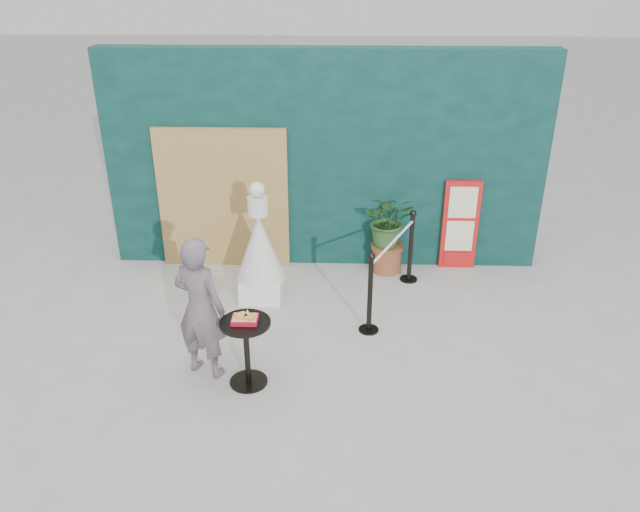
{
  "coord_description": "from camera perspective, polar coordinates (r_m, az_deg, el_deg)",
  "views": [
    {
      "loc": [
        0.21,
        -5.1,
        4.1
      ],
      "look_at": [
        0.0,
        1.2,
        1.0
      ],
      "focal_mm": 35.0,
      "sensor_mm": 36.0,
      "label": 1
    }
  ],
  "objects": [
    {
      "name": "woman",
      "position": [
        6.55,
        -10.9,
        -4.69
      ],
      "size": [
        0.68,
        0.57,
        1.58
      ],
      "primitive_type": "imported",
      "rotation": [
        0.0,
        0.0,
        2.76
      ],
      "color": "#665761",
      "rests_on": "ground"
    },
    {
      "name": "cafe_table",
      "position": [
        6.47,
        -6.75,
        -7.88
      ],
      "size": [
        0.52,
        0.52,
        0.75
      ],
      "color": "black",
      "rests_on": "ground"
    },
    {
      "name": "menu_board",
      "position": [
        8.92,
        12.68,
        2.77
      ],
      "size": [
        0.5,
        0.07,
        1.3
      ],
      "color": "red",
      "rests_on": "ground"
    },
    {
      "name": "bamboo_fence",
      "position": [
        8.77,
        -8.83,
        5.15
      ],
      "size": [
        1.8,
        0.08,
        2.0
      ],
      "primitive_type": "cube",
      "color": "tan",
      "rests_on": "ground"
    },
    {
      "name": "food_basket",
      "position": [
        6.31,
        -6.86,
        -5.69
      ],
      "size": [
        0.26,
        0.19,
        0.11
      ],
      "color": "red",
      "rests_on": "cafe_table"
    },
    {
      "name": "planter",
      "position": [
        8.65,
        6.26,
        2.66
      ],
      "size": [
        0.68,
        0.59,
        1.16
      ],
      "color": "brown",
      "rests_on": "ground"
    },
    {
      "name": "stanchion_barrier",
      "position": [
        7.89,
        6.59,
        -1.21
      ],
      "size": [
        0.84,
        1.54,
        1.03
      ],
      "color": "black",
      "rests_on": "ground"
    },
    {
      "name": "back_wall",
      "position": [
        8.65,
        0.44,
        8.69
      ],
      "size": [
        6.0,
        0.3,
        3.0
      ],
      "primitive_type": "cube",
      "color": "black",
      "rests_on": "ground"
    },
    {
      "name": "ground",
      "position": [
        6.55,
        -0.36,
        -12.58
      ],
      "size": [
        60.0,
        60.0,
        0.0
      ],
      "primitive_type": "plane",
      "color": "#ADAAA5",
      "rests_on": "ground"
    },
    {
      "name": "statue",
      "position": [
        7.96,
        -5.52,
        0.35
      ],
      "size": [
        0.62,
        0.62,
        1.59
      ],
      "color": "white",
      "rests_on": "ground"
    }
  ]
}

